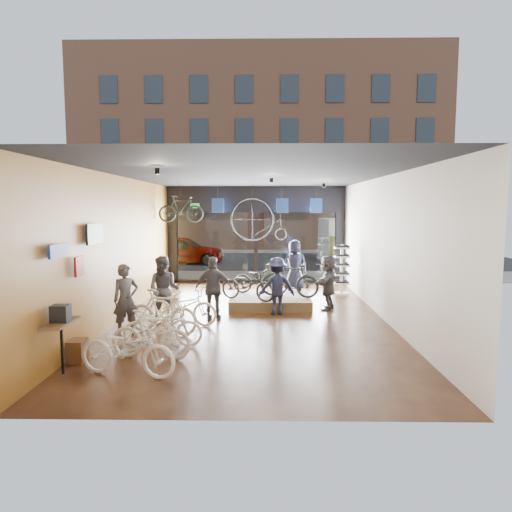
{
  "coord_description": "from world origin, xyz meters",
  "views": [
    {
      "loc": [
        0.3,
        -12.08,
        2.96
      ],
      "look_at": [
        0.08,
        1.4,
        1.54
      ],
      "focal_mm": 32.0,
      "sensor_mm": 36.0,
      "label": 1
    }
  ],
  "objects_px": {
    "customer_0": "(126,300)",
    "customer_4": "(295,265)",
    "display_bike_left": "(248,285)",
    "floor_bike_4": "(182,306)",
    "box_truck": "(346,243)",
    "display_bike_right": "(261,279)",
    "penny_farthing": "(261,221)",
    "customer_2": "(214,288)",
    "display_platform": "(270,302)",
    "customer_3": "(277,286)",
    "customer_5": "(328,282)",
    "customer_1": "(164,290)",
    "hung_bike": "(181,209)",
    "floor_bike_3": "(162,312)",
    "floor_bike_2": "(163,327)",
    "sunglasses_rack": "(342,270)",
    "floor_bike_1": "(151,334)",
    "floor_bike_0": "(127,349)",
    "street_car": "(182,250)",
    "display_bike_mid": "(289,279)"
  },
  "relations": [
    {
      "from": "sunglasses_rack",
      "to": "penny_farthing",
      "type": "xyz_separation_m",
      "value": [
        -2.73,
        1.26,
        1.63
      ]
    },
    {
      "from": "customer_0",
      "to": "hung_bike",
      "type": "xyz_separation_m",
      "value": [
        0.26,
        5.88,
        2.09
      ]
    },
    {
      "from": "display_bike_left",
      "to": "penny_farthing",
      "type": "height_order",
      "value": "penny_farthing"
    },
    {
      "from": "floor_bike_2",
      "to": "sunglasses_rack",
      "type": "relative_size",
      "value": 0.97
    },
    {
      "from": "street_car",
      "to": "penny_farthing",
      "type": "xyz_separation_m",
      "value": [
        4.26,
        -7.46,
        1.75
      ]
    },
    {
      "from": "floor_bike_1",
      "to": "floor_bike_2",
      "type": "height_order",
      "value": "floor_bike_1"
    },
    {
      "from": "floor_bike_1",
      "to": "customer_3",
      "type": "bearing_deg",
      "value": -26.29
    },
    {
      "from": "display_bike_left",
      "to": "customer_2",
      "type": "xyz_separation_m",
      "value": [
        -0.86,
        -1.13,
        0.09
      ]
    },
    {
      "from": "display_bike_right",
      "to": "customer_0",
      "type": "relative_size",
      "value": 1.04
    },
    {
      "from": "penny_farthing",
      "to": "hung_bike",
      "type": "xyz_separation_m",
      "value": [
        -2.86,
        -0.34,
        0.43
      ]
    },
    {
      "from": "box_truck",
      "to": "floor_bike_3",
      "type": "height_order",
      "value": "box_truck"
    },
    {
      "from": "customer_3",
      "to": "hung_bike",
      "type": "relative_size",
      "value": 1.01
    },
    {
      "from": "box_truck",
      "to": "display_bike_right",
      "type": "bearing_deg",
      "value": -115.14
    },
    {
      "from": "floor_bike_2",
      "to": "display_bike_left",
      "type": "xyz_separation_m",
      "value": [
        1.7,
        3.52,
        0.31
      ]
    },
    {
      "from": "floor_bike_1",
      "to": "sunglasses_rack",
      "type": "relative_size",
      "value": 0.93
    },
    {
      "from": "floor_bike_0",
      "to": "customer_5",
      "type": "xyz_separation_m",
      "value": [
        4.28,
        5.41,
        0.32
      ]
    },
    {
      "from": "display_bike_right",
      "to": "hung_bike",
      "type": "distance_m",
      "value": 4.24
    },
    {
      "from": "display_platform",
      "to": "customer_5",
      "type": "bearing_deg",
      "value": -12.22
    },
    {
      "from": "floor_bike_3",
      "to": "hung_bike",
      "type": "height_order",
      "value": "hung_bike"
    },
    {
      "from": "display_bike_left",
      "to": "customer_4",
      "type": "relative_size",
      "value": 0.94
    },
    {
      "from": "street_car",
      "to": "box_truck",
      "type": "bearing_deg",
      "value": -96.71
    },
    {
      "from": "customer_3",
      "to": "display_platform",
      "type": "bearing_deg",
      "value": -94.9
    },
    {
      "from": "customer_5",
      "to": "customer_1",
      "type": "bearing_deg",
      "value": -48.65
    },
    {
      "from": "floor_bike_1",
      "to": "customer_1",
      "type": "bearing_deg",
      "value": 14.89
    },
    {
      "from": "display_platform",
      "to": "customer_4",
      "type": "relative_size",
      "value": 1.31
    },
    {
      "from": "display_bike_left",
      "to": "sunglasses_rack",
      "type": "height_order",
      "value": "sunglasses_rack"
    },
    {
      "from": "customer_0",
      "to": "customer_5",
      "type": "relative_size",
      "value": 1.04
    },
    {
      "from": "floor_bike_0",
      "to": "display_bike_mid",
      "type": "distance_m",
      "value": 6.53
    },
    {
      "from": "box_truck",
      "to": "floor_bike_4",
      "type": "height_order",
      "value": "box_truck"
    },
    {
      "from": "hung_bike",
      "to": "street_car",
      "type": "bearing_deg",
      "value": 2.11
    },
    {
      "from": "floor_bike_3",
      "to": "penny_farthing",
      "type": "xyz_separation_m",
      "value": [
        2.29,
        6.14,
        1.97
      ]
    },
    {
      "from": "floor_bike_1",
      "to": "floor_bike_2",
      "type": "distance_m",
      "value": 0.77
    },
    {
      "from": "display_bike_mid",
      "to": "customer_4",
      "type": "xyz_separation_m",
      "value": [
        0.35,
        2.78,
        0.07
      ]
    },
    {
      "from": "box_truck",
      "to": "display_bike_mid",
      "type": "relative_size",
      "value": 3.38
    },
    {
      "from": "customer_4",
      "to": "hung_bike",
      "type": "xyz_separation_m",
      "value": [
        -4.07,
        0.03,
        2.01
      ]
    },
    {
      "from": "floor_bike_0",
      "to": "box_truck",
      "type": "bearing_deg",
      "value": -9.51
    },
    {
      "from": "street_car",
      "to": "floor_bike_1",
      "type": "height_order",
      "value": "street_car"
    },
    {
      "from": "customer_3",
      "to": "customer_5",
      "type": "relative_size",
      "value": 1.0
    },
    {
      "from": "floor_bike_4",
      "to": "customer_2",
      "type": "xyz_separation_m",
      "value": [
        0.75,
        0.53,
        0.36
      ]
    },
    {
      "from": "street_car",
      "to": "sunglasses_rack",
      "type": "height_order",
      "value": "sunglasses_rack"
    },
    {
      "from": "customer_2",
      "to": "customer_4",
      "type": "height_order",
      "value": "customer_4"
    },
    {
      "from": "display_bike_left",
      "to": "floor_bike_4",
      "type": "bearing_deg",
      "value": 162.1
    },
    {
      "from": "customer_0",
      "to": "customer_2",
      "type": "relative_size",
      "value": 0.99
    },
    {
      "from": "display_platform",
      "to": "customer_3",
      "type": "relative_size",
      "value": 1.5
    },
    {
      "from": "floor_bike_3",
      "to": "customer_3",
      "type": "relative_size",
      "value": 1.11
    },
    {
      "from": "customer_0",
      "to": "customer_4",
      "type": "relative_size",
      "value": 0.91
    },
    {
      "from": "display_bike_left",
      "to": "penny_farthing",
      "type": "relative_size",
      "value": 0.88
    },
    {
      "from": "box_truck",
      "to": "display_bike_right",
      "type": "relative_size",
      "value": 3.51
    },
    {
      "from": "floor_bike_3",
      "to": "hung_bike",
      "type": "distance_m",
      "value": 6.31
    },
    {
      "from": "display_bike_right",
      "to": "floor_bike_4",
      "type": "bearing_deg",
      "value": 156.17
    }
  ]
}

